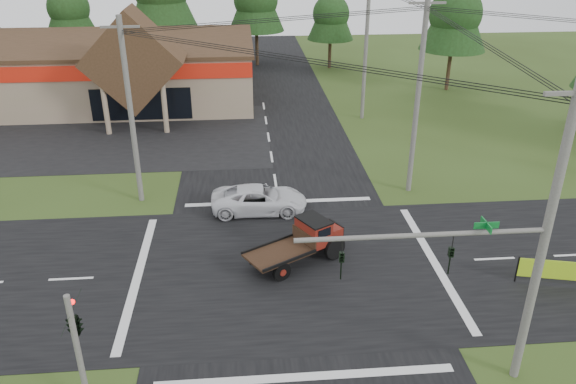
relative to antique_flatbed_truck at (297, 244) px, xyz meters
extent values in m
plane|color=#304217|center=(-0.43, -0.56, -1.04)|extent=(120.00, 120.00, 0.00)
cube|color=black|center=(-0.43, -0.56, -1.03)|extent=(12.00, 120.00, 0.02)
cube|color=black|center=(-0.43, -0.56, -1.02)|extent=(120.00, 12.00, 0.02)
cube|color=black|center=(-14.43, 18.44, -1.02)|extent=(28.00, 14.00, 0.02)
cube|color=gray|center=(-16.43, 29.44, 1.46)|extent=(30.00, 15.00, 5.00)
cube|color=#3A2917|center=(-16.43, 29.44, 4.01)|extent=(30.40, 15.40, 0.30)
cube|color=#A5190C|center=(-16.43, 21.89, 3.06)|extent=(30.00, 0.12, 1.20)
cube|color=#3A2917|center=(-10.43, 20.94, 4.26)|extent=(7.78, 4.00, 7.78)
cylinder|color=gray|center=(-12.63, 19.24, 0.96)|extent=(0.40, 0.40, 4.00)
cylinder|color=gray|center=(-8.23, 19.24, 0.96)|extent=(0.40, 0.40, 4.00)
cube|color=black|center=(-10.43, 21.92, 0.46)|extent=(8.00, 0.08, 2.60)
cylinder|color=#595651|center=(7.07, -8.06, 2.46)|extent=(0.24, 0.24, 7.00)
cylinder|color=#595651|center=(3.07, -8.06, 4.96)|extent=(8.00, 0.16, 0.16)
imported|color=black|center=(4.07, -8.06, 3.96)|extent=(0.16, 0.20, 1.00)
imported|color=black|center=(0.57, -8.06, 3.96)|extent=(0.16, 0.20, 1.00)
cube|color=#0C6626|center=(5.07, -8.06, 5.21)|extent=(0.80, 0.04, 0.22)
cylinder|color=#595651|center=(-7.93, -8.06, 1.16)|extent=(0.20, 0.20, 4.40)
imported|color=black|center=(-7.93, -7.86, 2.66)|extent=(0.53, 2.48, 1.00)
sphere|color=#FF0C0C|center=(-7.93, -7.71, 2.86)|extent=(0.18, 0.18, 0.18)
cylinder|color=#595651|center=(7.07, -8.06, 4.46)|extent=(0.30, 0.30, 11.00)
cylinder|color=#595651|center=(-8.43, 7.44, 4.21)|extent=(0.30, 0.30, 10.50)
cube|color=#595651|center=(-8.43, 7.44, 8.86)|extent=(2.00, 0.12, 0.12)
cylinder|color=#595651|center=(7.57, 7.44, 4.71)|extent=(0.30, 0.30, 11.50)
cube|color=#595651|center=(7.57, 7.44, 9.86)|extent=(2.00, 0.12, 0.12)
cylinder|color=#595651|center=(7.57, 21.44, 4.56)|extent=(0.30, 0.30, 11.20)
cylinder|color=#332316|center=(-20.43, 41.44, 0.71)|extent=(0.36, 0.36, 3.50)
cone|color=#1B3113|center=(-20.43, 41.44, 5.76)|extent=(5.60, 5.60, 6.60)
sphere|color=#1B3113|center=(-20.43, 41.44, 5.46)|extent=(4.40, 4.40, 4.40)
cylinder|color=#332316|center=(-10.43, 40.44, 1.24)|extent=(0.36, 0.36, 4.55)
cylinder|color=#332316|center=(-0.43, 41.44, 0.89)|extent=(0.36, 0.36, 3.85)
cylinder|color=#332316|center=(7.57, 39.44, 0.54)|extent=(0.36, 0.36, 3.15)
cone|color=#1B3113|center=(7.57, 39.44, 5.08)|extent=(5.04, 5.04, 5.94)
sphere|color=#1B3113|center=(7.57, 39.44, 4.81)|extent=(3.96, 3.96, 3.96)
cylinder|color=#332316|center=(17.57, 29.44, 0.89)|extent=(0.36, 0.36, 3.85)
cone|color=#1B3113|center=(17.57, 29.44, 6.44)|extent=(6.16, 6.16, 7.26)
sphere|color=#1B3113|center=(17.57, 29.44, 6.11)|extent=(4.84, 4.84, 4.84)
imported|color=silver|center=(-1.57, 5.46, -0.30)|extent=(5.37, 2.57, 1.48)
camera|label=1|loc=(-2.34, -22.68, 13.68)|focal=35.00mm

